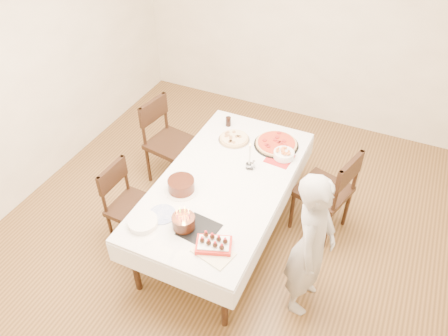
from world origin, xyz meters
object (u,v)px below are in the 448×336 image
at_px(layer_cake, 181,185).
at_px(pizza_white, 234,139).
at_px(taper_candle, 250,156).
at_px(birthday_cake, 183,219).
at_px(dining_table, 224,208).
at_px(person, 311,246).
at_px(cola_glass, 228,122).
at_px(chair_left_dessert, 134,208).
at_px(pasta_bowl, 284,154).
at_px(chair_left_savory, 171,144).
at_px(strawberry_box, 214,244).
at_px(pizza_pepperoni, 276,144).
at_px(chair_right_savory, 323,191).

bearing_deg(layer_cake, pizza_white, 81.75).
bearing_deg(taper_candle, birthday_cake, -102.49).
bearing_deg(dining_table, birthday_cake, -95.00).
height_order(person, cola_glass, person).
bearing_deg(chair_left_dessert, pasta_bowl, -137.08).
distance_m(dining_table, layer_cake, 0.60).
height_order(pizza_white, taper_candle, taper_candle).
distance_m(chair_left_dessert, birthday_cake, 0.84).
relative_size(cola_glass, layer_cake, 0.34).
xyz_separation_m(dining_table, pizza_white, (-0.17, 0.61, 0.40)).
relative_size(chair_left_savory, strawberry_box, 3.56).
height_order(dining_table, pizza_pepperoni, pizza_pepperoni).
bearing_deg(chair_left_dessert, person, -176.54).
bearing_deg(chair_left_dessert, cola_glass, -106.29).
distance_m(layer_cake, birthday_cake, 0.45).
relative_size(pizza_pepperoni, pasta_bowl, 2.25).
distance_m(chair_right_savory, chair_left_savory, 1.77).
height_order(pizza_pepperoni, layer_cake, layer_cake).
relative_size(person, cola_glass, 13.68).
bearing_deg(pasta_bowl, pizza_pepperoni, 129.70).
bearing_deg(cola_glass, chair_left_savory, -154.66).
xyz_separation_m(chair_right_savory, chair_left_savory, (-1.77, 0.04, -0.00)).
height_order(pasta_bowl, strawberry_box, pasta_bowl).
distance_m(pizza_pepperoni, taper_candle, 0.49).
bearing_deg(dining_table, person, -22.89).
xyz_separation_m(chair_left_dessert, pizza_pepperoni, (1.03, 1.15, 0.31)).
relative_size(chair_right_savory, cola_glass, 9.54).
relative_size(pasta_bowl, layer_cake, 0.66).
bearing_deg(taper_candle, chair_right_savory, 19.79).
relative_size(chair_right_savory, chair_left_dessert, 1.11).
height_order(chair_left_dessert, strawberry_box, chair_left_dessert).
height_order(pizza_pepperoni, cola_glass, cola_glass).
distance_m(chair_left_dessert, cola_glass, 1.38).
xyz_separation_m(person, pizza_pepperoni, (-0.70, 1.12, 0.04)).
xyz_separation_m(person, cola_glass, (-1.30, 1.24, 0.07)).
relative_size(chair_right_savory, pizza_pepperoni, 2.20).
xyz_separation_m(dining_table, birthday_cake, (-0.06, -0.67, 0.47)).
bearing_deg(pizza_pepperoni, chair_left_dessert, -131.82).
bearing_deg(pasta_bowl, dining_table, -125.83).
distance_m(pasta_bowl, birthday_cake, 1.31).
bearing_deg(pizza_pepperoni, taper_candle, -104.50).
relative_size(layer_cake, birthday_cake, 1.60).
bearing_deg(cola_glass, dining_table, -68.29).
distance_m(person, cola_glass, 1.80).
distance_m(chair_left_dessert, taper_candle, 1.23).
bearing_deg(pasta_bowl, pizza_white, 174.18).
relative_size(chair_left_dessert, cola_glass, 8.58).
xyz_separation_m(chair_right_savory, pizza_white, (-1.02, 0.10, 0.26)).
xyz_separation_m(person, taper_candle, (-0.82, 0.67, 0.17)).
height_order(pizza_white, cola_glass, cola_glass).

